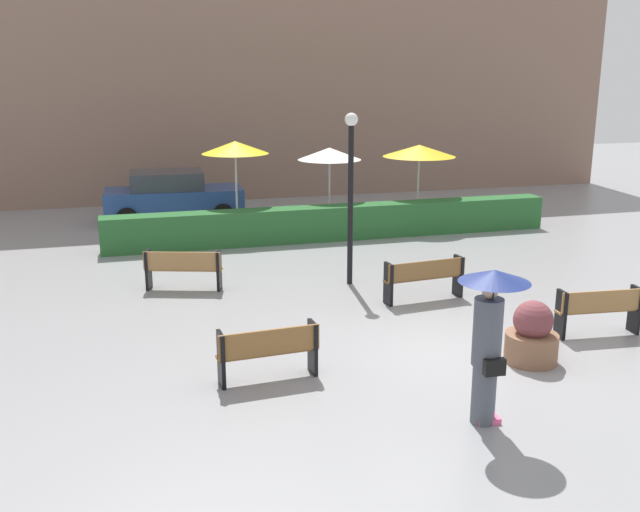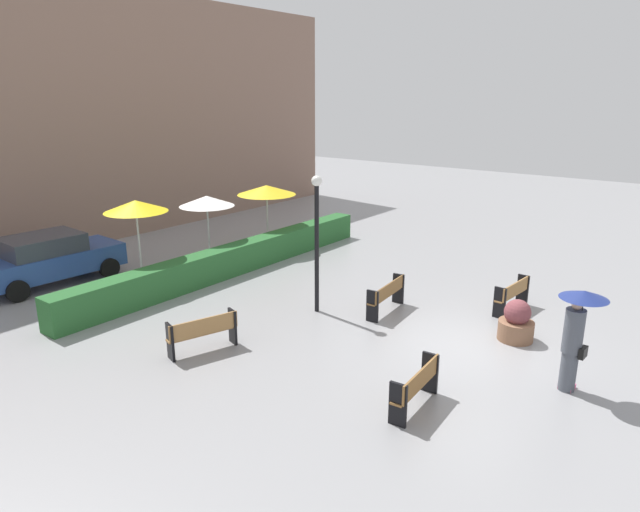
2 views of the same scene
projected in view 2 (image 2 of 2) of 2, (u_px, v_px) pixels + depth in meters
ground_plane at (466, 346)px, 13.24m from camera, size 60.00×60.00×0.00m
bench_near_right at (513, 293)px, 15.23m from camera, size 1.57×0.47×0.85m
bench_mid_center at (387, 294)px, 15.16m from camera, size 1.75×0.49×0.86m
bench_near_left at (417, 385)px, 10.51m from camera, size 1.56×0.44×0.84m
bench_far_left at (203, 331)px, 12.82m from camera, size 1.66×0.81×0.85m
pedestrian_with_umbrella at (576, 328)px, 10.92m from camera, size 0.91×0.91×2.14m
planter_pot at (516, 323)px, 13.47m from camera, size 0.84×0.84×1.02m
lamp_post at (317, 230)px, 14.73m from camera, size 0.28×0.28×3.72m
patio_umbrella_yellow at (136, 206)px, 16.77m from camera, size 1.89×1.89×2.67m
patio_umbrella_white at (207, 201)px, 18.95m from camera, size 1.86×1.86×2.41m
patio_umbrella_yellow_far at (267, 190)px, 20.90m from camera, size 2.19×2.19×2.44m
hedge_strip at (233, 259)px, 18.46m from camera, size 12.64×0.70×0.94m
building_facade at (75, 118)px, 21.22m from camera, size 28.00×1.20×9.62m
parked_car at (49, 258)px, 17.39m from camera, size 4.27×2.12×1.57m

